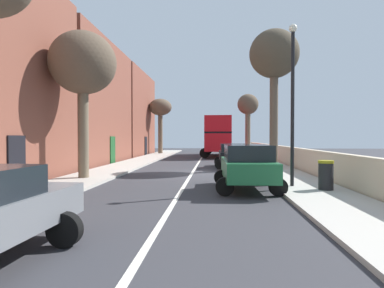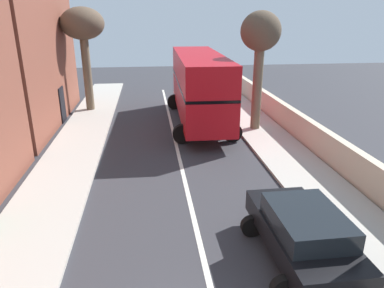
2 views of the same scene
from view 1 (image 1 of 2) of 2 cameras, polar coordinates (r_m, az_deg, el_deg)
ground_plane at (r=18.31m, az=-0.01°, el=-5.17°), size 84.00×84.00×0.00m
road_centre_line at (r=18.31m, az=-0.01°, el=-5.16°), size 0.16×54.00×0.01m
sidewalk_left at (r=19.27m, az=-14.75°, el=-4.71°), size 2.60×60.00×0.12m
sidewalk_right at (r=18.63m, az=15.27°, el=-4.92°), size 2.60×60.00×0.12m
terraced_houses_left at (r=20.93m, az=-24.13°, el=8.13°), size 4.07×47.52×9.37m
boundary_wall_right at (r=18.94m, az=19.88°, el=-2.95°), size 0.36×54.00×1.37m
double_decker_bus at (r=34.84m, az=4.67°, el=1.71°), size 3.72×10.48×4.06m
parked_car_black_right_1 at (r=21.77m, az=7.22°, el=-1.74°), size 2.50×4.15×1.61m
parked_car_green_right_3 at (r=12.57m, az=9.65°, el=-3.62°), size 2.53×4.19×1.74m
street_tree_left_0 at (r=16.54m, az=-18.62°, el=12.99°), size 3.11×3.11×6.90m
street_tree_right_1 at (r=21.88m, az=14.23°, el=14.56°), size 3.11×3.11×8.74m
street_tree_left_4 at (r=39.27m, az=-5.59°, el=6.08°), size 2.74×2.74×6.54m
street_tree_right_5 at (r=33.35m, az=9.80°, el=6.30°), size 2.10×2.10×6.28m
lamppost_right at (r=13.39m, az=17.27°, el=8.77°), size 0.32×0.32×6.31m
litter_bin_right at (r=12.79m, az=22.47°, el=-5.05°), size 0.55×0.55×1.07m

